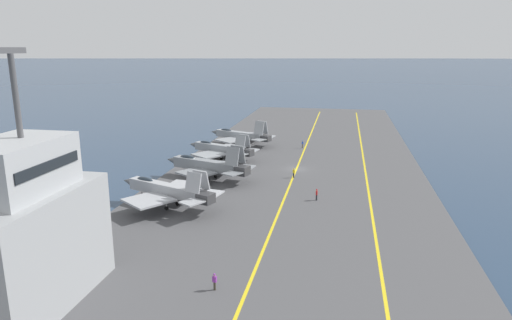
# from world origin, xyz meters

# --- Properties ---
(ground_plane) EXTENTS (2000.00, 2000.00, 0.00)m
(ground_plane) POSITION_xyz_m (0.00, 0.00, 0.00)
(ground_plane) COLOR navy
(carrier_deck) EXTENTS (181.60, 46.84, 0.40)m
(carrier_deck) POSITION_xyz_m (0.00, 0.00, 0.20)
(carrier_deck) COLOR #4C4C4F
(carrier_deck) RESTS_ON ground
(deck_stripe_foul_line) EXTENTS (163.44, 0.77, 0.01)m
(deck_stripe_foul_line) POSITION_xyz_m (0.00, -12.88, 0.40)
(deck_stripe_foul_line) COLOR yellow
(deck_stripe_foul_line) RESTS_ON carrier_deck
(deck_stripe_centerline) EXTENTS (163.44, 0.36, 0.01)m
(deck_stripe_centerline) POSITION_xyz_m (0.00, 0.00, 0.40)
(deck_stripe_centerline) COLOR yellow
(deck_stripe_centerline) RESTS_ON carrier_deck
(parked_jet_nearest) EXTENTS (13.85, 17.15, 6.19)m
(parked_jet_nearest) POSITION_xyz_m (-24.87, 16.24, 2.99)
(parked_jet_nearest) COLOR #A8AAAF
(parked_jet_nearest) RESTS_ON carrier_deck
(parked_jet_second) EXTENTS (12.33, 17.31, 6.58)m
(parked_jet_second) POSITION_xyz_m (-9.92, 14.72, 2.94)
(parked_jet_second) COLOR gray
(parked_jet_second) RESTS_ON carrier_deck
(parked_jet_third) EXTENTS (14.00, 16.14, 5.67)m
(parked_jet_third) POSITION_xyz_m (4.96, 16.20, 2.60)
(parked_jet_third) COLOR #93999E
(parked_jet_third) RESTS_ON carrier_deck
(parked_jet_fourth) EXTENTS (14.01, 16.88, 6.12)m
(parked_jet_fourth) POSITION_xyz_m (19.93, 15.40, 2.66)
(parked_jet_fourth) COLOR #93999E
(parked_jet_fourth) RESTS_ON carrier_deck
(crew_red_vest) EXTENTS (0.38, 0.26, 1.81)m
(crew_red_vest) POSITION_xyz_m (-17.83, -4.90, 1.39)
(crew_red_vest) COLOR #232328
(crew_red_vest) RESTS_ON carrier_deck
(crew_yellow_vest) EXTENTS (0.32, 0.42, 1.77)m
(crew_yellow_vest) POSITION_xyz_m (-6.15, -0.13, 1.37)
(crew_yellow_vest) COLOR #232328
(crew_yellow_vest) RESTS_ON carrier_deck
(crew_blue_vest) EXTENTS (0.46, 0.42, 1.77)m
(crew_blue_vest) POSITION_xyz_m (18.99, 0.60, 1.37)
(crew_blue_vest) COLOR #4C473D
(crew_blue_vest) RESTS_ON carrier_deck
(crew_purple_vest) EXTENTS (0.33, 0.43, 1.73)m
(crew_purple_vest) POSITION_xyz_m (-46.24, 3.02, 1.35)
(crew_purple_vest) COLOR #383328
(crew_purple_vest) RESTS_ON carrier_deck
(island_tower) EXTENTS (14.99, 8.40, 22.59)m
(island_tower) POSITION_xyz_m (-51.42, 18.76, 6.98)
(island_tower) COLOR #999B9E
(island_tower) RESTS_ON carrier_deck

